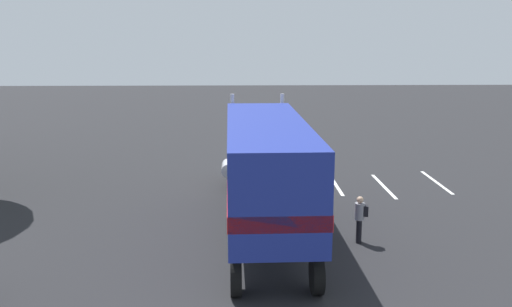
% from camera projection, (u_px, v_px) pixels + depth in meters
% --- Properties ---
extents(ground_plane, '(120.00, 120.00, 0.00)m').
position_uv_depth(ground_plane, '(264.00, 190.00, 25.15)').
color(ground_plane, '#232326').
extents(lane_stripe_near, '(4.40, 0.19, 0.01)m').
position_uv_depth(lane_stripe_near, '(335.00, 183.00, 26.32)').
color(lane_stripe_near, silver).
rests_on(lane_stripe_near, ground_plane).
extents(lane_stripe_mid, '(4.40, 0.17, 0.01)m').
position_uv_depth(lane_stripe_mid, '(384.00, 186.00, 25.81)').
color(lane_stripe_mid, silver).
rests_on(lane_stripe_mid, ground_plane).
extents(lane_stripe_far, '(4.40, 0.18, 0.01)m').
position_uv_depth(lane_stripe_far, '(436.00, 182.00, 26.55)').
color(lane_stripe_far, silver).
rests_on(lane_stripe_far, ground_plane).
extents(semi_truck, '(14.23, 3.21, 4.50)m').
position_uv_depth(semi_truck, '(264.00, 161.00, 19.56)').
color(semi_truck, silver).
rests_on(semi_truck, ground_plane).
extents(person_bystander, '(0.34, 0.47, 1.63)m').
position_uv_depth(person_bystander, '(360.00, 217.00, 18.46)').
color(person_bystander, black).
rests_on(person_bystander, ground_plane).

